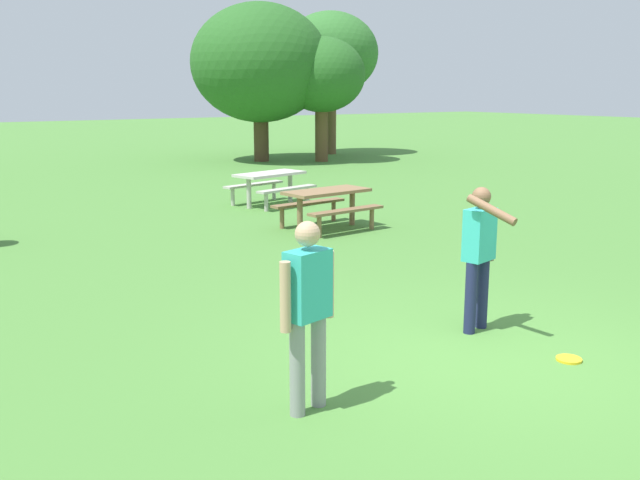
% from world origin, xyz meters
% --- Properties ---
extents(ground_plane, '(120.00, 120.00, 0.00)m').
position_xyz_m(ground_plane, '(0.00, 0.00, 0.00)').
color(ground_plane, '#4C8438').
extents(person_thrower, '(0.60, 0.77, 1.64)m').
position_xyz_m(person_thrower, '(0.47, 0.57, 0.96)').
color(person_thrower, '#1E234C').
rests_on(person_thrower, ground).
extents(person_catcher, '(0.59, 0.30, 1.64)m').
position_xyz_m(person_catcher, '(-2.21, -0.08, 0.94)').
color(person_catcher, gray).
rests_on(person_catcher, ground).
extents(frisbee, '(0.26, 0.26, 0.03)m').
position_xyz_m(frisbee, '(0.58, -0.60, 0.01)').
color(frisbee, yellow).
rests_on(frisbee, ground).
extents(picnic_table_near, '(1.83, 1.57, 0.77)m').
position_xyz_m(picnic_table_near, '(2.43, 6.46, 0.56)').
color(picnic_table_near, olive).
rests_on(picnic_table_near, ground).
extents(picnic_table_far, '(1.98, 1.77, 0.77)m').
position_xyz_m(picnic_table_far, '(2.95, 9.61, 0.56)').
color(picnic_table_far, beige).
rests_on(picnic_table_far, ground).
extents(tree_far_right, '(5.15, 5.15, 5.84)m').
position_xyz_m(tree_far_right, '(7.89, 18.93, 3.64)').
color(tree_far_right, '#4C3823').
rests_on(tree_far_right, ground).
extents(tree_slender_mid, '(3.26, 3.26, 4.61)m').
position_xyz_m(tree_slender_mid, '(9.76, 17.60, 3.19)').
color(tree_slender_mid, brown).
rests_on(tree_slender_mid, ground).
extents(tree_back_left, '(3.98, 3.98, 5.85)m').
position_xyz_m(tree_back_left, '(11.83, 20.04, 4.12)').
color(tree_back_left, brown).
rests_on(tree_back_left, ground).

